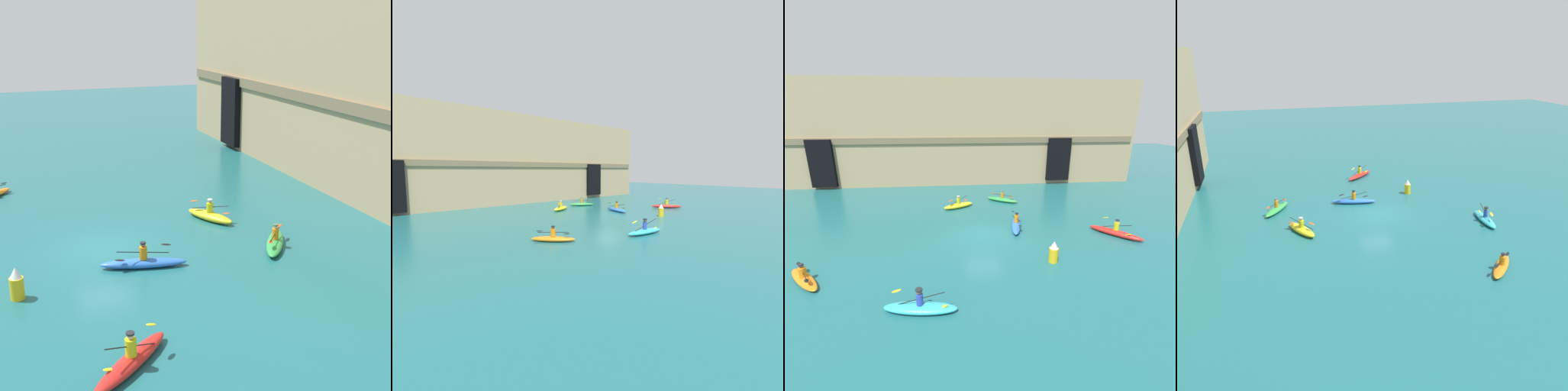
# 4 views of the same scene
# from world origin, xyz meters

# --- Properties ---
(ground_plane) EXTENTS (120.00, 120.00, 0.00)m
(ground_plane) POSITION_xyz_m (0.00, 0.00, 0.00)
(ground_plane) COLOR #1E6066
(cliff_bluff) EXTENTS (44.56, 6.33, 11.95)m
(cliff_bluff) POSITION_xyz_m (-2.31, 16.80, 5.96)
(cliff_bluff) COLOR tan
(cliff_bluff) RESTS_ON ground
(kayak_green) EXTENTS (3.01, 2.30, 1.09)m
(kayak_green) POSITION_xyz_m (2.63, 7.29, 0.23)
(kayak_green) COLOR green
(kayak_green) RESTS_ON ground
(kayak_red) EXTENTS (2.80, 3.06, 1.19)m
(kayak_red) POSITION_xyz_m (9.08, -1.00, 0.26)
(kayak_red) COLOR red
(kayak_red) RESTS_ON ground
(kayak_yellow) EXTENTS (2.89, 1.96, 1.13)m
(kayak_yellow) POSITION_xyz_m (-1.62, 5.86, 0.26)
(kayak_yellow) COLOR yellow
(kayak_yellow) RESTS_ON ground
(kayak_blue) EXTENTS (1.50, 3.63, 1.12)m
(kayak_blue) POSITION_xyz_m (2.59, 1.18, 0.23)
(kayak_blue) COLOR blue
(kayak_blue) RESTS_ON ground
(marker_buoy) EXTENTS (0.52, 0.52, 1.26)m
(marker_buoy) POSITION_xyz_m (3.54, -3.85, 0.59)
(marker_buoy) COLOR yellow
(marker_buoy) RESTS_ON ground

